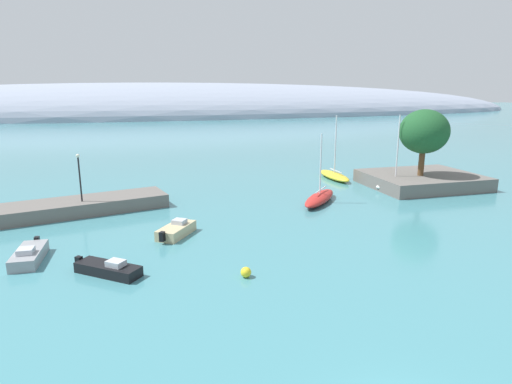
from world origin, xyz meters
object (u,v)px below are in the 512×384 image
at_px(tree_clump_shore, 424,132).
at_px(mooring_buoy_yellow, 246,272).
at_px(motorboat_black_alongside_breakwater, 108,269).
at_px(sailboat_yellow_mid_mooring, 334,175).
at_px(sailboat_white_outer_mooring, 395,184).
at_px(motorboat_sand_outer, 176,230).
at_px(sailboat_red_near_shore, 320,198).
at_px(motorboat_grey_foreground, 29,255).
at_px(harbor_lamp_post, 79,173).

distance_m(tree_clump_shore, mooring_buoy_yellow, 35.25).
bearing_deg(tree_clump_shore, motorboat_black_alongside_breakwater, -155.25).
relative_size(sailboat_yellow_mid_mooring, sailboat_white_outer_mooring, 0.95).
bearing_deg(motorboat_sand_outer, tree_clump_shore, -37.45).
xyz_separation_m(sailboat_red_near_shore, sailboat_yellow_mid_mooring, (7.35, 11.62, -0.06)).
distance_m(sailboat_white_outer_mooring, mooring_buoy_yellow, 32.26).
height_order(sailboat_yellow_mid_mooring, mooring_buoy_yellow, sailboat_yellow_mid_mooring).
bearing_deg(motorboat_grey_foreground, sailboat_red_near_shore, 111.73).
height_order(motorboat_sand_outer, mooring_buoy_yellow, motorboat_sand_outer).
bearing_deg(sailboat_red_near_shore, motorboat_grey_foreground, -29.50).
bearing_deg(sailboat_red_near_shore, tree_clump_shore, 143.31).
relative_size(sailboat_white_outer_mooring, motorboat_black_alongside_breakwater, 2.00).
distance_m(motorboat_black_alongside_breakwater, harbor_lamp_post, 16.81).
bearing_deg(sailboat_red_near_shore, harbor_lamp_post, -54.04).
bearing_deg(motorboat_sand_outer, motorboat_black_alongside_breakwater, 177.37).
relative_size(sailboat_red_near_shore, harbor_lamp_post, 1.61).
bearing_deg(motorboat_grey_foreground, motorboat_sand_outer, 106.80).
distance_m(sailboat_red_near_shore, motorboat_grey_foreground, 29.25).
xyz_separation_m(sailboat_white_outer_mooring, mooring_buoy_yellow, (-24.83, -20.60, -0.23)).
bearing_deg(motorboat_grey_foreground, mooring_buoy_yellow, 66.59).
bearing_deg(harbor_lamp_post, sailboat_white_outer_mooring, 2.34).
bearing_deg(sailboat_yellow_mid_mooring, motorboat_grey_foreground, 120.82).
bearing_deg(tree_clump_shore, harbor_lamp_post, -178.49).
height_order(motorboat_grey_foreground, motorboat_black_alongside_breakwater, motorboat_grey_foreground).
distance_m(sailboat_white_outer_mooring, motorboat_sand_outer, 30.43).
distance_m(sailboat_yellow_mid_mooring, motorboat_grey_foreground, 40.94).
height_order(sailboat_red_near_shore, motorboat_grey_foreground, sailboat_red_near_shore).
xyz_separation_m(tree_clump_shore, sailboat_red_near_shore, (-15.29, -3.31, -6.62)).
distance_m(tree_clump_shore, motorboat_grey_foreground, 45.32).
bearing_deg(mooring_buoy_yellow, sailboat_white_outer_mooring, 39.68).
xyz_separation_m(tree_clump_shore, motorboat_sand_outer, (-31.80, -10.16, -6.71)).
bearing_deg(motorboat_grey_foreground, sailboat_yellow_mid_mooring, 123.74).
xyz_separation_m(sailboat_yellow_mid_mooring, motorboat_grey_foreground, (-34.94, -21.33, -0.06)).
relative_size(tree_clump_shore, motorboat_grey_foreground, 1.62).
height_order(motorboat_black_alongside_breakwater, mooring_buoy_yellow, motorboat_black_alongside_breakwater).
distance_m(sailboat_red_near_shore, harbor_lamp_post, 25.35).
height_order(motorboat_grey_foreground, harbor_lamp_post, harbor_lamp_post).
height_order(tree_clump_shore, sailboat_red_near_shore, tree_clump_shore).
height_order(tree_clump_shore, motorboat_grey_foreground, tree_clump_shore).
distance_m(sailboat_yellow_mid_mooring, motorboat_black_alongside_breakwater, 38.71).
bearing_deg(sailboat_red_near_shore, motorboat_sand_outer, -26.35).
bearing_deg(motorboat_black_alongside_breakwater, sailboat_red_near_shore, 71.63).
bearing_deg(motorboat_black_alongside_breakwater, mooring_buoy_yellow, 20.74).
xyz_separation_m(sailboat_red_near_shore, motorboat_grey_foreground, (-27.59, -9.71, -0.11)).
distance_m(tree_clump_shore, motorboat_black_alongside_breakwater, 41.44).
height_order(motorboat_sand_outer, harbor_lamp_post, harbor_lamp_post).
relative_size(sailboat_red_near_shore, motorboat_sand_outer, 1.75).
relative_size(sailboat_yellow_mid_mooring, motorboat_black_alongside_breakwater, 1.91).
distance_m(sailboat_yellow_mid_mooring, sailboat_white_outer_mooring, 9.14).
distance_m(motorboat_sand_outer, harbor_lamp_post, 13.00).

